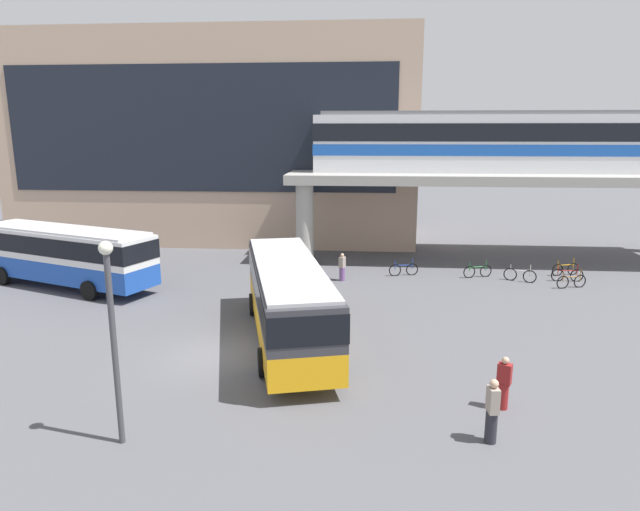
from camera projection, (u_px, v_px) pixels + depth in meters
name	position (u px, v px, depth m)	size (l,w,h in m)	color
ground_plane	(266.00, 284.00, 30.50)	(120.00, 120.00, 0.00)	#515156
station_building	(220.00, 139.00, 43.26)	(30.18, 10.83, 15.32)	tan
elevated_platform	(493.00, 185.00, 35.78)	(26.38, 7.45, 5.67)	#9E9B93
train	(495.00, 141.00, 35.18)	(23.20, 2.96, 3.84)	silver
bus_main	(288.00, 293.00, 21.77)	(5.21, 11.32, 3.22)	orange
bus_secondary	(64.00, 251.00, 29.56)	(11.22, 6.30, 3.22)	#1E4CB2
bicycle_brown	(571.00, 281.00, 29.65)	(1.73, 0.59, 1.04)	black
bicycle_silver	(520.00, 275.00, 30.96)	(1.66, 0.79, 1.04)	black
bicycle_red	(567.00, 275.00, 30.98)	(1.79, 0.08, 1.04)	black
bicycle_blue	(404.00, 270.00, 32.22)	(1.74, 0.55, 1.04)	black
bicycle_orange	(565.00, 269.00, 32.29)	(1.72, 0.62, 1.04)	black
bicycle_green	(478.00, 271.00, 31.83)	(1.72, 0.61, 1.04)	black
pedestrian_waiting_near_stop	(492.00, 413.00, 14.77)	(0.32, 0.43, 1.84)	#26262D
pedestrian_walking_across	(342.00, 268.00, 31.04)	(0.40, 0.47, 1.58)	#724C8C
pedestrian_by_bike_rack	(504.00, 384.00, 16.62)	(0.47, 0.42, 1.67)	maroon
lamp_post	(112.00, 326.00, 14.22)	(0.36, 0.36, 5.57)	#3F3F44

